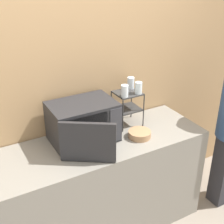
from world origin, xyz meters
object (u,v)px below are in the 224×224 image
at_px(bowl, 140,134).
at_px(glass_front_right, 138,88).
at_px(glass_back_right, 131,83).
at_px(glass_front_left, 125,91).
at_px(dish_rack, 127,102).
at_px(microwave, 83,123).

bearing_deg(bowl, glass_front_right, 62.44).
distance_m(glass_back_right, bowl, 0.47).
bearing_deg(glass_back_right, glass_front_left, -137.44).
height_order(dish_rack, glass_front_right, glass_front_right).
distance_m(dish_rack, glass_front_right, 0.17).
bearing_deg(glass_front_left, glass_front_right, 0.23).
height_order(microwave, dish_rack, microwave).
relative_size(dish_rack, bowl, 1.63).
relative_size(glass_front_right, bowl, 0.54).
bearing_deg(glass_front_right, glass_front_left, -179.77).
distance_m(glass_back_right, glass_front_right, 0.13).
bearing_deg(glass_back_right, bowl, -107.71).
distance_m(microwave, glass_front_left, 0.44).
height_order(glass_front_left, glass_front_right, same).
bearing_deg(glass_front_right, glass_back_right, 88.00).
relative_size(microwave, glass_back_right, 5.91).
bearing_deg(glass_front_right, dish_rack, 136.85).
height_order(glass_back_right, glass_front_right, same).
bearing_deg(bowl, glass_front_left, 103.09).
height_order(dish_rack, glass_front_left, glass_front_left).
distance_m(microwave, bowl, 0.49).
xyz_separation_m(dish_rack, bowl, (-0.03, -0.25, -0.20)).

